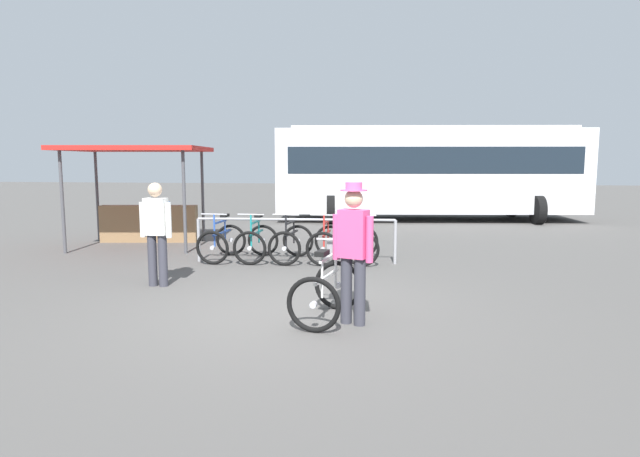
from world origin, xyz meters
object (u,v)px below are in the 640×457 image
at_px(racked_bike_teal, 257,242).
at_px(racked_bike_black, 291,243).
at_px(market_stall, 142,186).
at_px(racked_bike_white, 362,243).
at_px(bus_distant, 428,168).
at_px(pedestrian_with_backpack, 157,227).
at_px(racked_bike_red, 327,243).
at_px(person_with_featured_bike, 353,247).
at_px(featured_bicycle, 330,280).
at_px(racked_bike_blue, 222,242).

xyz_separation_m(racked_bike_teal, racked_bike_black, (0.70, 0.05, -0.00)).
relative_size(racked_bike_teal, market_stall, 0.33).
height_order(racked_bike_white, bus_distant, bus_distant).
distance_m(pedestrian_with_backpack, bus_distant, 11.50).
distance_m(racked_bike_white, bus_distant, 8.24).
height_order(racked_bike_red, person_with_featured_bike, person_with_featured_bike).
height_order(person_with_featured_bike, bus_distant, bus_distant).
height_order(featured_bicycle, person_with_featured_bike, person_with_featured_bike).
height_order(person_with_featured_bike, pedestrian_with_backpack, person_with_featured_bike).
xyz_separation_m(racked_bike_teal, market_stall, (-3.19, 1.65, 1.03)).
relative_size(racked_bike_white, bus_distant, 0.11).
distance_m(racked_bike_black, featured_bicycle, 3.95).
relative_size(racked_bike_blue, person_with_featured_bike, 0.67).
distance_m(featured_bicycle, person_with_featured_bike, 0.61).
distance_m(racked_bike_white, market_stall, 5.59).
bearing_deg(racked_bike_black, bus_distant, 68.93).
bearing_deg(racked_bike_black, pedestrian_with_backpack, -125.14).
bearing_deg(racked_bike_white, market_stall, 164.08).
height_order(racked_bike_teal, pedestrian_with_backpack, pedestrian_with_backpack).
distance_m(person_with_featured_bike, pedestrian_with_backpack, 3.59).
xyz_separation_m(racked_bike_red, featured_bicycle, (0.52, -3.80, 0.12)).
bearing_deg(person_with_featured_bike, racked_bike_black, 111.03).
relative_size(racked_bike_black, featured_bicycle, 0.92).
bearing_deg(racked_bike_red, bus_distant, 73.29).
bearing_deg(racked_bike_white, pedestrian_with_backpack, -141.07).
bearing_deg(racked_bike_blue, bus_distant, 61.08).
xyz_separation_m(racked_bike_white, bus_distant, (1.70, 7.94, 1.37)).
bearing_deg(racked_bike_red, racked_bike_white, 3.94).
bearing_deg(racked_bike_white, racked_bike_black, -176.06).
height_order(racked_bike_blue, racked_bike_white, same).
height_order(racked_bike_teal, racked_bike_black, same).
xyz_separation_m(featured_bicycle, pedestrian_with_backpack, (-2.90, 1.36, 0.45)).
bearing_deg(racked_bike_white, racked_bike_blue, -176.06).
height_order(racked_bike_black, person_with_featured_bike, person_with_featured_bike).
distance_m(racked_bike_blue, racked_bike_black, 1.40).
relative_size(racked_bike_red, featured_bicycle, 0.88).
relative_size(racked_bike_red, pedestrian_with_backpack, 0.67).
relative_size(racked_bike_black, racked_bike_red, 1.05).
distance_m(racked_bike_teal, market_stall, 3.73).
bearing_deg(market_stall, racked_bike_teal, -27.38).
height_order(racked_bike_blue, market_stall, market_stall).
bearing_deg(featured_bicycle, racked_bike_black, 108.01).
height_order(racked_bike_white, market_stall, market_stall).
bearing_deg(racked_bike_blue, market_stall, 145.68).
relative_size(racked_bike_blue, racked_bike_black, 1.00).
bearing_deg(racked_bike_blue, featured_bicycle, -54.42).
bearing_deg(racked_bike_teal, featured_bicycle, -62.63).
height_order(racked_bike_red, racked_bike_white, same).
relative_size(pedestrian_with_backpack, market_stall, 0.48).
xyz_separation_m(person_with_featured_bike, pedestrian_with_backpack, (-3.22, 1.60, -0.01)).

